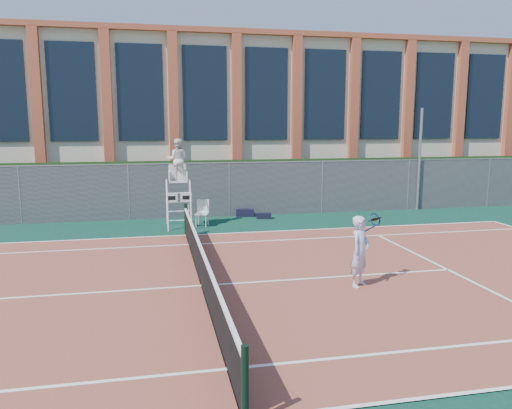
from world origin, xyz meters
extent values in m
plane|color=#233814|center=(0.00, 0.00, 0.00)|extent=(120.00, 120.00, 0.00)
cube|color=#0B3124|center=(0.00, 1.00, 0.01)|extent=(36.00, 20.00, 0.01)
cube|color=brown|center=(0.00, 0.00, 0.02)|extent=(23.77, 10.97, 0.02)
cylinder|color=black|center=(0.00, -5.60, 0.55)|extent=(0.10, 0.10, 1.10)
cylinder|color=black|center=(0.00, 5.60, 0.55)|extent=(0.10, 0.10, 1.10)
cube|color=black|center=(0.00, 0.00, 0.46)|extent=(0.03, 11.00, 0.86)
cube|color=white|center=(0.00, 0.00, 0.92)|extent=(0.06, 11.20, 0.07)
cube|color=black|center=(0.00, 10.00, 1.10)|extent=(40.00, 1.40, 2.20)
cube|color=beige|center=(0.00, 18.00, 4.00)|extent=(44.00, 10.00, 8.00)
cube|color=#AA4C31|center=(0.00, 18.00, 8.10)|extent=(45.00, 10.60, 0.25)
cylinder|color=#9EA0A5|center=(10.42, 8.70, 2.23)|extent=(0.12, 0.12, 4.45)
cylinder|color=white|center=(-0.57, 6.54, 0.86)|extent=(0.05, 0.49, 1.80)
cylinder|color=white|center=(0.26, 6.54, 0.86)|extent=(0.05, 0.49, 1.80)
cylinder|color=white|center=(-0.57, 7.46, 0.86)|extent=(0.05, 0.49, 1.80)
cylinder|color=white|center=(0.26, 7.46, 0.86)|extent=(0.05, 0.49, 1.80)
cube|color=white|center=(-0.16, 7.00, 1.71)|extent=(0.64, 0.55, 0.06)
cube|color=white|center=(-0.16, 7.26, 2.03)|extent=(0.64, 0.05, 0.55)
cube|color=white|center=(-0.42, 6.63, 1.16)|extent=(0.40, 0.03, 0.31)
cube|color=white|center=(0.10, 6.63, 1.16)|extent=(0.40, 0.03, 0.31)
imported|color=white|center=(-0.16, 7.05, 2.50)|extent=(0.80, 0.66, 1.52)
cube|color=silver|center=(0.69, 6.96, 0.49)|extent=(0.58, 0.58, 0.04)
cube|color=silver|center=(0.75, 7.15, 0.75)|extent=(0.44, 0.18, 0.49)
cylinder|color=silver|center=(0.45, 6.84, 0.24)|extent=(0.03, 0.03, 0.45)
cylinder|color=silver|center=(0.80, 6.72, 0.24)|extent=(0.03, 0.03, 0.45)
cylinder|color=silver|center=(0.57, 7.19, 0.24)|extent=(0.03, 0.03, 0.45)
cylinder|color=silver|center=(0.92, 7.07, 0.24)|extent=(0.03, 0.03, 0.45)
cube|color=black|center=(2.62, 8.60, 0.17)|extent=(0.77, 0.43, 0.31)
cube|color=black|center=(3.26, 7.97, 0.13)|extent=(0.63, 0.36, 0.24)
imported|color=silver|center=(3.60, -0.76, 0.86)|extent=(0.72, 0.70, 1.66)
torus|color=navy|center=(4.05, -0.54, 1.56)|extent=(0.38, 0.30, 0.30)
sphere|color=#CCE533|center=(4.15, -0.36, 1.51)|extent=(0.07, 0.07, 0.07)
camera|label=1|loc=(-1.03, -11.26, 3.78)|focal=35.00mm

